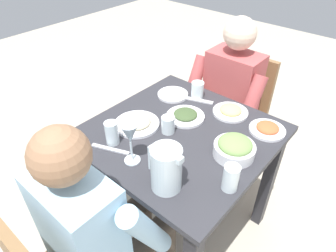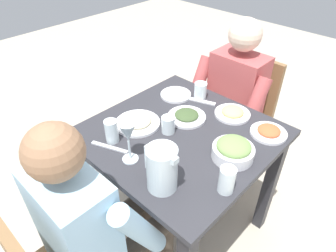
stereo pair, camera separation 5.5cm
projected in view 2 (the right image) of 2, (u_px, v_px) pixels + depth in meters
The scene contains 19 objects.
ground_plane at pixel (178, 225), 1.91m from camera, with size 8.00×8.00×0.00m, color #B7AD99.
dining_table at pixel (180, 153), 1.53m from camera, with size 0.84×0.84×0.76m.
chair_near at pixel (241, 111), 2.08m from camera, with size 0.40×0.40×0.85m.
diner_near at pixel (227, 105), 1.88m from camera, with size 0.48×0.53×1.15m.
diner_far at pixel (99, 220), 1.20m from camera, with size 0.48×0.53×1.15m.
water_pitcher at pixel (162, 168), 1.12m from camera, with size 0.16×0.12×0.19m.
salad_bowl at pixel (233, 150), 1.28m from camera, with size 0.18×0.18×0.09m.
plate_beans at pixel (138, 122), 1.49m from camera, with size 0.23×0.23×0.04m.
plate_rice_curry at pixel (269, 132), 1.43m from camera, with size 0.17×0.17×0.04m.
plate_fries at pixel (233, 113), 1.56m from camera, with size 0.18×0.18×0.04m.
plate_dolmas at pixel (187, 116), 1.53m from camera, with size 0.20×0.20×0.04m.
plate_yoghurt at pixel (176, 93), 1.71m from camera, with size 0.17×0.17×0.05m.
water_glass_far_right at pixel (200, 91), 1.67m from camera, with size 0.07×0.07×0.09m, color silver.
water_glass_by_pitcher at pixel (168, 125), 1.43m from camera, with size 0.07×0.07×0.09m, color silver.
water_glass_near_right at pixel (112, 131), 1.36m from camera, with size 0.06×0.06×0.11m, color silver.
water_glass_center at pixel (227, 180), 1.13m from camera, with size 0.06×0.06×0.11m, color silver.
wine_glass at pixel (128, 134), 1.21m from camera, with size 0.08×0.08×0.20m.
fork_near at pixel (201, 101), 1.67m from camera, with size 0.17×0.03×0.01m, color silver.
knife_near at pixel (110, 147), 1.35m from camera, with size 0.18×0.02×0.01m, color silver.
Camera 2 is at (-0.74, 0.87, 1.66)m, focal length 31.96 mm.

